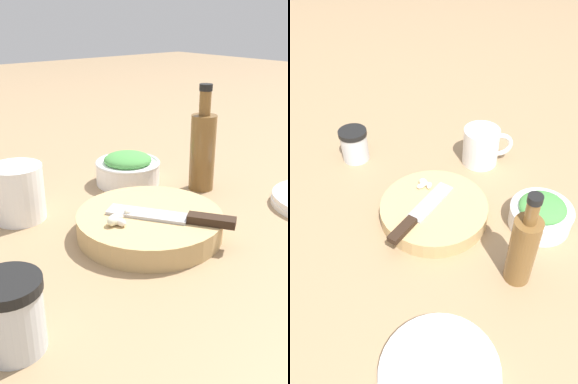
# 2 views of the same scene
# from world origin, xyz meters

# --- Properties ---
(ground_plane) EXTENTS (5.00, 5.00, 0.00)m
(ground_plane) POSITION_xyz_m (0.00, 0.00, 0.00)
(ground_plane) COLOR #997A56
(cutting_board) EXTENTS (0.23, 0.23, 0.04)m
(cutting_board) POSITION_xyz_m (-0.01, -0.05, 0.02)
(cutting_board) COLOR tan
(cutting_board) RESTS_ON ground_plane
(chef_knife) EXTENTS (0.13, 0.18, 0.01)m
(chef_knife) POSITION_xyz_m (0.01, -0.09, 0.04)
(chef_knife) COLOR black
(chef_knife) RESTS_ON cutting_board
(garlic_cloves) EXTENTS (0.06, 0.04, 0.02)m
(garlic_cloves) POSITION_xyz_m (-0.07, -0.04, 0.04)
(garlic_cloves) COLOR silver
(garlic_cloves) RESTS_ON cutting_board
(herb_bowl) EXTENTS (0.13, 0.13, 0.07)m
(herb_bowl) POSITION_xyz_m (0.10, 0.15, 0.03)
(herb_bowl) COLOR white
(herb_bowl) RESTS_ON ground_plane
(spice_jar) EXTENTS (0.07, 0.07, 0.08)m
(spice_jar) POSITION_xyz_m (-0.29, -0.15, 0.04)
(spice_jar) COLOR silver
(spice_jar) RESTS_ON ground_plane
(coffee_mug) EXTENTS (0.09, 0.12, 0.10)m
(coffee_mug) POSITION_xyz_m (-0.15, 0.14, 0.05)
(coffee_mug) COLOR white
(coffee_mug) RESTS_ON ground_plane
(oil_bottle) EXTENTS (0.05, 0.05, 0.21)m
(oil_bottle) POSITION_xyz_m (0.19, 0.04, 0.08)
(oil_bottle) COLOR brown
(oil_bottle) RESTS_ON ground_plane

